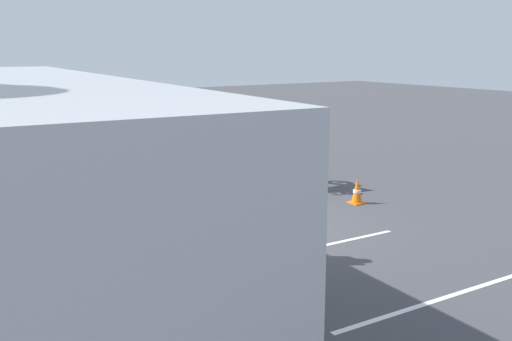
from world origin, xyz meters
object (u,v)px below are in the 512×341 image
object	(u,v)px
traffic_cone	(357,191)
spectator_left	(206,196)
tour_bus	(41,182)
spectator_centre	(181,182)
parked_motorcycle_silver	(204,249)
spectator_right	(155,175)
stunt_motorcycle	(293,151)
spectator_far_left	(244,201)

from	to	relation	value
traffic_cone	spectator_left	bearing A→B (deg)	99.81
tour_bus	spectator_centre	bearing A→B (deg)	-69.06
parked_motorcycle_silver	traffic_cone	xyz separation A→B (m)	(2.12, -5.33, -0.18)
parked_motorcycle_silver	spectator_right	bearing A→B (deg)	-10.21
stunt_motorcycle	traffic_cone	xyz separation A→B (m)	(-2.12, -0.37, -0.71)
parked_motorcycle_silver	traffic_cone	size ratio (longest dim) A/B	3.22
parked_motorcycle_silver	stunt_motorcycle	xyz separation A→B (m)	(4.24, -4.96, 0.53)
spectator_far_left	spectator_right	xyz separation A→B (m)	(2.83, 0.42, -0.00)
spectator_centre	stunt_motorcycle	distance (m)	4.61
spectator_centre	traffic_cone	xyz separation A→B (m)	(-0.23, -4.57, -0.75)
parked_motorcycle_silver	stunt_motorcycle	distance (m)	6.55
parked_motorcycle_silver	traffic_cone	bearing A→B (deg)	-68.27
spectator_far_left	parked_motorcycle_silver	bearing A→B (deg)	109.68
spectator_centre	stunt_motorcycle	xyz separation A→B (m)	(1.89, -4.21, -0.04)
tour_bus	spectator_far_left	size ratio (longest dim) A/B	6.48
tour_bus	traffic_cone	size ratio (longest dim) A/B	18.46
spectator_right	parked_motorcycle_silver	distance (m)	3.29
tour_bus	spectator_far_left	bearing A→B (deg)	-105.13
spectator_right	parked_motorcycle_silver	size ratio (longest dim) A/B	0.88
tour_bus	spectator_far_left	world-z (taller)	tour_bus
tour_bus	parked_motorcycle_silver	bearing A→B (deg)	-118.98
tour_bus	spectator_centre	distance (m)	3.22
tour_bus	parked_motorcycle_silver	world-z (taller)	tour_bus
spectator_far_left	spectator_right	world-z (taller)	spectator_far_left
tour_bus	stunt_motorcycle	world-z (taller)	tour_bus
spectator_far_left	traffic_cone	world-z (taller)	spectator_far_left
spectator_left	parked_motorcycle_silver	distance (m)	1.62
stunt_motorcycle	traffic_cone	distance (m)	2.27
spectator_left	spectator_right	bearing A→B (deg)	6.15
traffic_cone	spectator_far_left	bearing A→B (deg)	112.19
tour_bus	spectator_right	size ratio (longest dim) A/B	6.49
parked_motorcycle_silver	tour_bus	bearing A→B (deg)	61.02
tour_bus	traffic_cone	bearing A→B (deg)	-83.15
spectator_far_left	spectator_centre	world-z (taller)	spectator_far_left
tour_bus	stunt_motorcycle	distance (m)	7.80
spectator_left	spectator_far_left	bearing A→B (deg)	-167.28
spectator_far_left	spectator_right	bearing A→B (deg)	8.45
spectator_far_left	spectator_left	size ratio (longest dim) A/B	1.07
spectator_far_left	spectator_left	distance (m)	1.01
spectator_left	stunt_motorcycle	distance (m)	5.10
tour_bus	traffic_cone	world-z (taller)	tour_bus
stunt_motorcycle	traffic_cone	size ratio (longest dim) A/B	3.15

